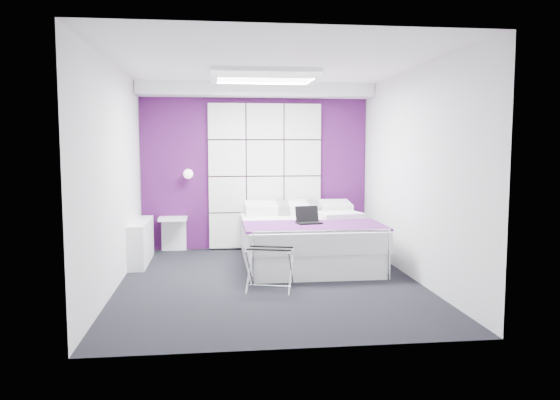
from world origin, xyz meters
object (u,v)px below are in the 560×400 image
at_px(nightstand, 173,219).
at_px(luggage_rack, 270,269).
at_px(laptop, 308,219).
at_px(radiator, 141,242).
at_px(wall_lamp, 188,174).
at_px(bed, 306,240).

xyz_separation_m(nightstand, luggage_rack, (1.27, -2.40, -0.28)).
bearing_deg(laptop, luggage_rack, -130.85).
bearing_deg(radiator, wall_lamp, 49.90).
xyz_separation_m(wall_lamp, luggage_rack, (1.02, -2.44, -0.97)).
height_order(wall_lamp, nightstand, wall_lamp).
relative_size(radiator, bed, 0.54).
xyz_separation_m(radiator, laptop, (2.28, -0.68, 0.38)).
bearing_deg(wall_lamp, bed, -31.28).
bearing_deg(laptop, bed, 74.20).
relative_size(wall_lamp, nightstand, 0.35).
relative_size(radiator, luggage_rack, 2.37).
relative_size(bed, luggage_rack, 4.39).
xyz_separation_m(wall_lamp, laptop, (1.64, -1.44, -0.54)).
bearing_deg(bed, luggage_rack, -115.01).
bearing_deg(nightstand, wall_lamp, 9.23).
distance_m(nightstand, luggage_rack, 2.73).
relative_size(radiator, nightstand, 2.79).
distance_m(bed, laptop, 0.55).
distance_m(bed, luggage_rack, 1.57).
bearing_deg(bed, radiator, 173.54).
relative_size(bed, laptop, 6.99).
distance_m(bed, nightstand, 2.18).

